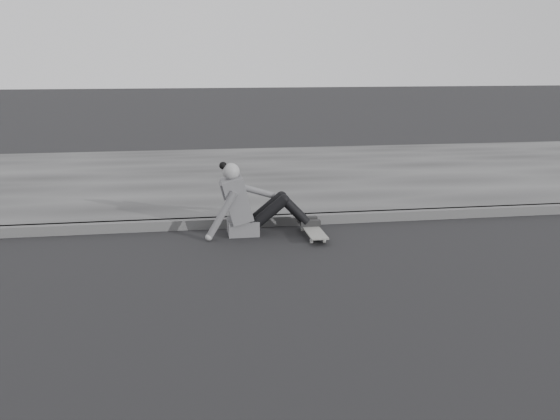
# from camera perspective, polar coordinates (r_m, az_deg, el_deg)

# --- Properties ---
(curb) EXTENTS (24.00, 0.16, 0.12)m
(curb) POSITION_cam_1_polar(r_m,az_deg,el_deg) (8.64, 17.30, -0.19)
(curb) COLOR #4A4A4A
(curb) RESTS_ON ground
(sidewalk) EXTENTS (24.00, 6.00, 0.12)m
(sidewalk) POSITION_cam_1_polar(r_m,az_deg,el_deg) (11.36, 10.58, 3.43)
(sidewalk) COLOR #3C3C3C
(sidewalk) RESTS_ON ground
(skateboard) EXTENTS (0.20, 0.78, 0.09)m
(skateboard) POSITION_cam_1_polar(r_m,az_deg,el_deg) (7.32, 3.04, -1.92)
(skateboard) COLOR #A3A39D
(skateboard) RESTS_ON ground
(seated_woman) EXTENTS (1.38, 0.46, 0.88)m
(seated_woman) POSITION_cam_1_polar(r_m,az_deg,el_deg) (7.37, -2.92, 0.51)
(seated_woman) COLOR #565558
(seated_woman) RESTS_ON ground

